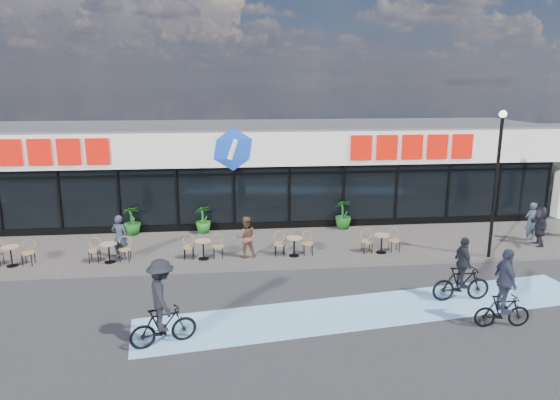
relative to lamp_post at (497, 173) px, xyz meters
name	(u,v)px	position (x,y,z in m)	size (l,w,h in m)	color
ground	(238,295)	(-9.63, -2.30, -3.37)	(120.00, 120.00, 0.00)	#28282B
sidewalk	(236,248)	(-9.63, 2.20, -3.32)	(44.00, 5.00, 0.10)	#57514D
bike_lane	(374,310)	(-5.63, -3.80, -3.36)	(14.00, 2.20, 0.01)	#7FBDF1
building	(233,170)	(-9.63, 7.63, -1.03)	(30.60, 6.57, 4.75)	black
lamp_post	(497,173)	(0.00, 0.00, 0.00)	(0.28, 0.28, 5.55)	black
bistro_set_1	(12,253)	(-17.76, 0.98, -2.81)	(1.54, 0.62, 0.90)	tan
bistro_set_2	(110,250)	(-14.31, 0.98, -2.81)	(1.54, 0.62, 0.90)	tan
bistro_set_3	(203,247)	(-10.86, 0.98, -2.81)	(1.54, 0.62, 0.90)	tan
bistro_set_4	(294,244)	(-7.41, 0.98, -2.81)	(1.54, 0.62, 0.90)	tan
bistro_set_5	(381,241)	(-3.96, 0.98, -2.81)	(1.54, 0.62, 0.90)	tan
potted_plant_left	(132,220)	(-14.09, 4.40, -2.64)	(0.71, 0.71, 1.26)	#185117
potted_plant_mid	(203,219)	(-11.00, 4.34, -2.65)	(0.69, 0.69, 1.23)	#1D621C
potted_plant_right	(343,214)	(-4.70, 4.33, -2.60)	(0.75, 0.75, 1.34)	#154A17
patron_left	(120,237)	(-13.98, 1.30, -2.42)	(0.62, 0.41, 1.70)	#282C3F
patron_right	(246,237)	(-9.26, 0.95, -2.47)	(0.78, 0.61, 1.60)	brown
pedestrian_a	(540,226)	(2.73, 1.13, -2.45)	(1.51, 0.48, 1.63)	black
pedestrian_c	(531,221)	(2.74, 1.78, -2.44)	(0.60, 0.39, 1.65)	#2E3748
cyclist_a	(504,294)	(-2.43, -5.21, -2.38)	(1.59, 1.10, 2.28)	black
cyclist_b	(462,276)	(-2.78, -3.44, -2.56)	(1.83, 0.94, 2.06)	black
cyclist_c	(162,306)	(-11.61, -5.22, -2.29)	(1.79, 1.38, 2.33)	black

